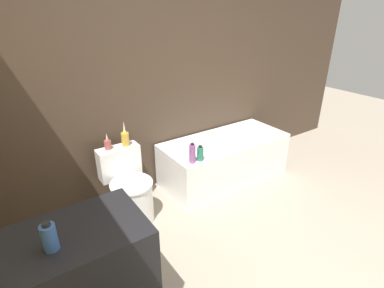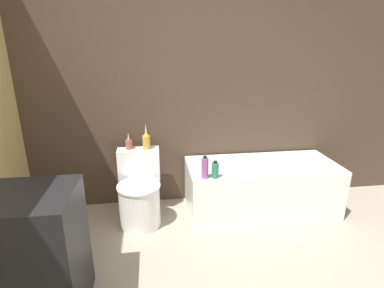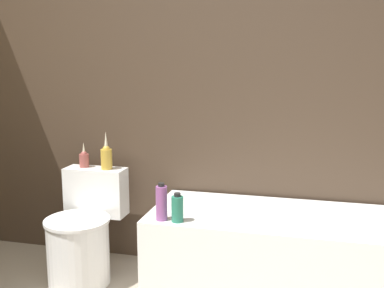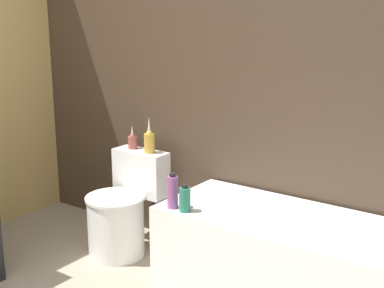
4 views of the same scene
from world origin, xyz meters
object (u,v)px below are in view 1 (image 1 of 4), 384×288
shampoo_bottle_tall (192,154)px  shampoo_bottle_short (200,154)px  toilet (130,191)px  vase_silver (125,138)px  vase_gold (108,144)px  soap_bottle_glass (49,237)px  bathtub (224,159)px

shampoo_bottle_tall → shampoo_bottle_short: (0.09, -0.00, -0.03)m
toilet → vase_silver: size_ratio=2.69×
vase_gold → vase_silver: size_ratio=0.66×
soap_bottle_glass → vase_gold: size_ratio=0.97×
shampoo_bottle_tall → vase_silver: bearing=141.5°
vase_silver → shampoo_bottle_tall: vase_silver is taller
bathtub → soap_bottle_glass: soap_bottle_glass is taller
bathtub → toilet: size_ratio=2.21×
toilet → vase_silver: 0.54m
vase_gold → vase_silver: bearing=-5.9°
shampoo_bottle_tall → shampoo_bottle_short: shampoo_bottle_tall is taller
bathtub → vase_silver: bearing=172.4°
toilet → vase_gold: bearing=111.4°
vase_gold → shampoo_bottle_short: (0.79, -0.44, -0.15)m
bathtub → vase_silver: (-1.17, 0.16, 0.52)m
toilet → soap_bottle_glass: (-0.83, -1.08, 0.65)m
vase_silver → shampoo_bottle_tall: bearing=-38.5°
bathtub → soap_bottle_glass: 2.47m
vase_gold → toilet: bearing=-68.6°
bathtub → shampoo_bottle_short: size_ratio=9.33×
bathtub → soap_bottle_glass: size_ratio=9.24×
soap_bottle_glass → shampoo_bottle_tall: soap_bottle_glass is taller
shampoo_bottle_tall → toilet: bearing=161.0°
vase_gold → vase_silver: 0.18m
vase_silver → shampoo_bottle_short: 0.77m
soap_bottle_glass → shampoo_bottle_tall: 1.71m
soap_bottle_glass → shampoo_bottle_short: soap_bottle_glass is taller
soap_bottle_glass → toilet: bearing=52.4°
vase_silver → shampoo_bottle_tall: (0.52, -0.42, -0.15)m
shampoo_bottle_short → soap_bottle_glass: bearing=-150.7°
bathtub → vase_gold: 1.44m
shampoo_bottle_tall → vase_gold: bearing=148.1°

